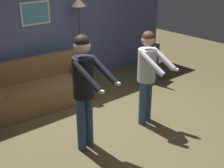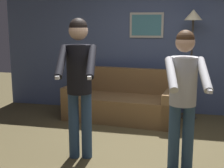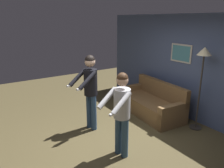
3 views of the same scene
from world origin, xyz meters
TOP-DOWN VIEW (x-y plane):
  - ground_plane at (0.00, 0.00)m, footprint 12.00×12.00m
  - back_wall_assembly at (-0.00, 2.28)m, footprint 6.40×0.09m
  - couch at (-0.70, 1.65)m, footprint 1.97×1.02m
  - torchiere_lamp at (0.48, 1.96)m, footprint 0.31×0.31m
  - person_standing_left at (-0.87, -0.10)m, footprint 0.52×0.69m
  - person_standing_right at (0.37, -0.14)m, footprint 0.51×0.61m

SIDE VIEW (x-z plane):
  - ground_plane at x=0.00m, z-range 0.00..0.00m
  - couch at x=-0.70m, z-range -0.16..0.71m
  - person_standing_right at x=0.37m, z-range 0.15..1.75m
  - person_standing_left at x=-0.87m, z-range 0.18..1.92m
  - back_wall_assembly at x=0.00m, z-range 0.00..2.60m
  - torchiere_lamp at x=0.48m, z-range 0.61..2.51m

